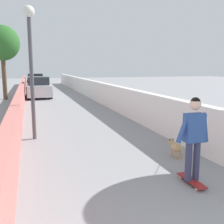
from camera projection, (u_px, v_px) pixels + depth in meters
ground_plane at (66, 107)px, 15.48m from camera, size 80.00×80.00×0.00m
wall_left at (20, 104)px, 12.80m from camera, size 48.00×0.30×1.12m
fence_right at (116, 98)px, 14.18m from camera, size 48.00×0.30×1.30m
tree_left_near at (2, 43)px, 18.50m from camera, size 2.37×2.37×5.11m
lamp_post at (30, 49)px, 8.23m from camera, size 0.36×0.36×4.11m
skateboard at (191, 181)px, 5.35m from camera, size 0.80×0.20×0.08m
person_skateboarder at (194, 133)px, 5.19m from camera, size 0.22×0.71×1.65m
dog at (175, 147)px, 6.90m from camera, size 1.81×0.64×1.06m
car_near at (39, 88)px, 20.36m from camera, size 4.07×1.80×1.54m
car_far at (35, 81)px, 29.19m from camera, size 4.38×1.80×1.54m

